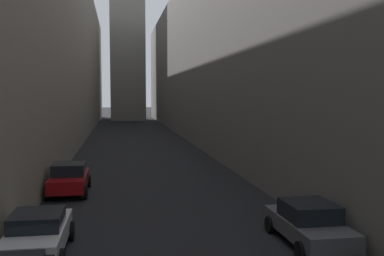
{
  "coord_description": "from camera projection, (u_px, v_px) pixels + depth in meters",
  "views": [
    {
      "loc": [
        -1.89,
        2.96,
        5.04
      ],
      "look_at": [
        0.0,
        14.32,
        4.17
      ],
      "focal_mm": 41.51,
      "sensor_mm": 36.0,
      "label": 1
    }
  ],
  "objects": [
    {
      "name": "parked_car_left_third",
      "position": [
        38.0,
        233.0,
        13.76
      ],
      "size": [
        1.87,
        4.11,
        1.42
      ],
      "rotation": [
        0.0,
        0.0,
        1.57
      ],
      "color": "silver",
      "rests_on": "ground"
    },
    {
      "name": "parked_car_right_third",
      "position": [
        309.0,
        223.0,
        14.93
      ],
      "size": [
        1.96,
        4.12,
        1.43
      ],
      "rotation": [
        0.0,
        0.0,
        1.57
      ],
      "color": "#4C4C51",
      "rests_on": "ground"
    },
    {
      "name": "building_block_right",
      "position": [
        251.0,
        55.0,
        48.29
      ],
      "size": [
        13.88,
        108.0,
        18.6
      ],
      "primitive_type": "cube",
      "color": "slate",
      "rests_on": "ground"
    },
    {
      "name": "building_block_left",
      "position": [
        1.0,
        46.0,
        44.05
      ],
      "size": [
        15.57,
        108.0,
        19.64
      ],
      "primitive_type": "cube",
      "color": "gray",
      "rests_on": "ground"
    },
    {
      "name": "ground_plane",
      "position": [
        138.0,
        144.0,
        44.99
      ],
      "size": [
        264.0,
        264.0,
        0.0
      ],
      "primitive_type": "plane",
      "color": "black"
    },
    {
      "name": "parked_car_left_far",
      "position": [
        69.0,
        178.0,
        22.56
      ],
      "size": [
        1.95,
        4.1,
        1.56
      ],
      "rotation": [
        0.0,
        0.0,
        1.57
      ],
      "color": "maroon",
      "rests_on": "ground"
    }
  ]
}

